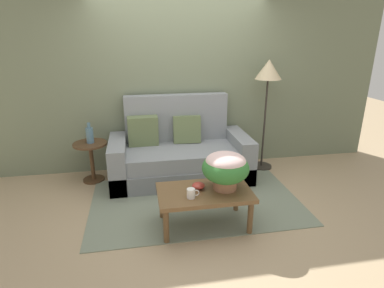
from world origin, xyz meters
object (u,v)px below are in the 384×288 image
Objects in this scene: floor_lamp at (268,78)px; snack_bowl at (198,186)px; coffee_mug at (191,193)px; side_table at (91,155)px; coffee_table at (204,196)px; table_vase at (90,135)px; couch at (179,155)px; potted_plant at (226,167)px.

snack_bowl is at bearing -133.59° from floor_lamp.
coffee_mug is 0.94× the size of snack_bowl.
side_table is 2.77m from floor_lamp.
coffee_mug is (-1.41, -1.54, -0.93)m from floor_lamp.
table_vase is at bearing 133.34° from coffee_table.
table_vase is at bearing 127.20° from coffee_mug.
table_vase reaches higher than coffee_table.
snack_bowl is 1.87m from table_vase.
couch is 1.29m from table_vase.
table_vase reaches higher than snack_bowl.
couch reaches higher than coffee_table.
floor_lamp reaches higher than potted_plant.
snack_bowl is at bearing 58.19° from coffee_mug.
table_vase is (-1.33, 1.40, 0.32)m from coffee_table.
side_table reaches higher than coffee_table.
potted_plant reaches higher than coffee_mug.
coffee_mug is at bearing -160.70° from potted_plant.
potted_plant is at bearing -41.79° from table_vase.
floor_lamp is 2.67m from table_vase.
coffee_mug reaches higher than snack_bowl.
floor_lamp is 12.60× the size of coffee_mug.
coffee_table is at bearing -45.62° from snack_bowl.
table_vase is at bearing 133.30° from snack_bowl.
potted_plant reaches higher than side_table.
coffee_mug is 0.21m from snack_bowl.
coffee_mug is at bearing -93.00° from couch.
side_table is at bearing 138.49° from potted_plant.
table_vase is (-2.57, -0.02, -0.71)m from floor_lamp.
potted_plant is at bearing 3.84° from coffee_table.
couch is 1.38m from potted_plant.
table_vase is (-1.23, 0.09, 0.35)m from couch.
couch is 3.92× the size of potted_plant.
couch is 14.11× the size of snack_bowl.
floor_lamp is 2.11m from snack_bowl.
snack_bowl is (-0.28, 0.04, -0.21)m from potted_plant.
coffee_table is at bearing -46.66° from table_vase.
coffee_mug reaches higher than coffee_table.
coffee_mug is (-0.39, -0.14, -0.20)m from potted_plant.
coffee_mug is (-0.08, -1.44, 0.13)m from couch.
coffee_mug is at bearing -143.50° from coffee_table.
floor_lamp is 3.30× the size of potted_plant.
snack_bowl is at bearing 171.81° from potted_plant.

